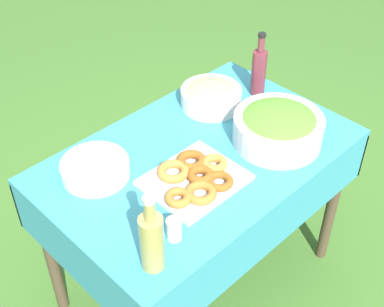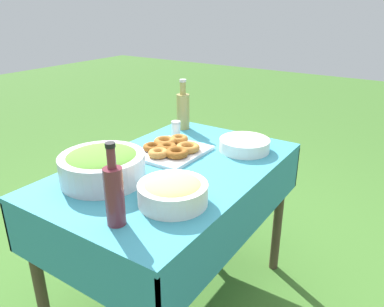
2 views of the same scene
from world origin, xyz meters
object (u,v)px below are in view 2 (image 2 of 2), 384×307
Objects in this scene: donut_platter at (171,149)px; wine_bottle at (114,193)px; plate_stack at (244,145)px; pasta_bowl at (173,191)px; olive_oil_bottle at (183,110)px; salad_bowl at (102,165)px.

donut_platter is 1.18× the size of wine_bottle.
donut_platter is 0.36m from plate_stack.
olive_oil_bottle reaches higher than pasta_bowl.
olive_oil_bottle is at bearing -147.65° from pasta_bowl.
pasta_bowl is at bearing 37.19° from donut_platter.
donut_platter is 1.19× the size of olive_oil_bottle.
salad_bowl is at bearing -28.31° from plate_stack.
salad_bowl is 1.36× the size of pasta_bowl.
plate_stack is at bearing 75.10° from olive_oil_bottle.
salad_bowl is 0.76m from olive_oil_bottle.
salad_bowl reaches higher than pasta_bowl.
salad_bowl is 1.02× the size of donut_platter.
plate_stack is at bearing 129.29° from donut_platter.
salad_bowl is at bearing 8.89° from olive_oil_bottle.
pasta_bowl is at bearing 1.42° from plate_stack.
pasta_bowl is 0.62m from plate_stack.
olive_oil_bottle is (-0.74, -0.47, 0.06)m from pasta_bowl.
olive_oil_bottle is (-0.12, -0.45, 0.08)m from plate_stack.
olive_oil_bottle is 0.99× the size of wine_bottle.
pasta_bowl is 0.24m from wine_bottle.
salad_bowl is 0.35m from wine_bottle.
wine_bottle is at bearing 22.38° from olive_oil_bottle.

